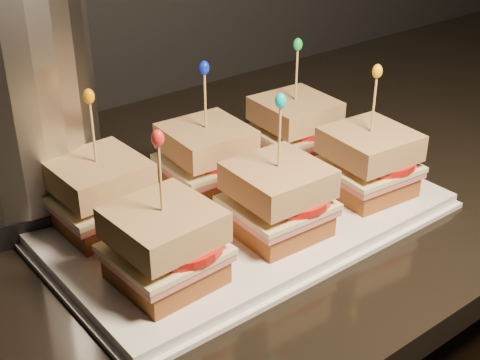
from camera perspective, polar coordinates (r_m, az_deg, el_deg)
granite_slab at (r=0.97m, az=5.43°, el=1.09°), size 2.58×0.69×0.04m
platter at (r=0.80m, az=0.00°, el=-2.90°), size 0.46×0.28×0.02m
platter_rim at (r=0.80m, az=0.00°, el=-3.27°), size 0.47×0.30×0.01m
sandwich_0_bread_bot at (r=0.77m, az=-11.67°, el=-2.96°), size 0.10×0.10×0.03m
sandwich_0_ham at (r=0.76m, az=-11.79°, el=-1.88°), size 0.10×0.10×0.01m
sandwich_0_cheese at (r=0.76m, az=-11.84°, el=-1.42°), size 0.11×0.10×0.01m
sandwich_0_tomato at (r=0.76m, az=-10.88°, el=-0.83°), size 0.09×0.09×0.01m
sandwich_0_bread_top at (r=0.75m, az=-12.05°, el=0.45°), size 0.10×0.10×0.03m
sandwich_0_pick at (r=0.73m, az=-12.41°, el=3.67°), size 0.00×0.00×0.09m
sandwich_0_frill at (r=0.71m, az=-12.78°, el=6.97°), size 0.01×0.01×0.02m
sandwich_1_bread_bot at (r=0.84m, az=-2.82°, el=0.22°), size 0.10×0.10×0.03m
sandwich_1_ham at (r=0.83m, az=-2.85°, el=1.25°), size 0.11×0.10×0.01m
sandwich_1_cheese at (r=0.83m, az=-2.86°, el=1.68°), size 0.11×0.11×0.01m
sandwich_1_tomato at (r=0.82m, az=-1.95°, el=2.24°), size 0.09×0.09×0.01m
sandwich_1_bread_top at (r=0.81m, az=-2.91°, el=3.45°), size 0.10×0.10×0.03m
sandwich_1_pick at (r=0.80m, az=-2.99°, el=6.47°), size 0.00×0.00×0.09m
sandwich_1_frill at (r=0.78m, az=-3.07°, el=9.54°), size 0.01×0.01×0.02m
sandwich_2_bread_bot at (r=0.92m, az=4.59°, el=2.88°), size 0.10×0.10×0.03m
sandwich_2_ham at (r=0.91m, az=4.63°, el=3.84°), size 0.11×0.11×0.01m
sandwich_2_cheese at (r=0.91m, az=4.65°, el=4.24°), size 0.11×0.11×0.01m
sandwich_2_tomato at (r=0.91m, az=5.48°, el=4.74°), size 0.09×0.09×0.01m
sandwich_2_bread_top at (r=0.90m, az=4.72°, el=5.88°), size 0.10×0.10×0.03m
sandwich_2_pick at (r=0.88m, az=4.84°, el=8.65°), size 0.00×0.00×0.09m
sandwich_2_frill at (r=0.87m, az=4.96°, el=11.44°), size 0.01×0.01×0.02m
sandwich_3_bread_bot at (r=0.67m, az=-6.33°, el=-7.57°), size 0.10×0.10×0.03m
sandwich_3_ham at (r=0.66m, az=-6.40°, el=-6.39°), size 0.11×0.10×0.01m
sandwich_3_cheese at (r=0.66m, az=-6.43°, el=-5.89°), size 0.11×0.11×0.01m
sandwich_3_tomato at (r=0.66m, az=-5.30°, el=-5.23°), size 0.09×0.09×0.01m
sandwich_3_bread_top at (r=0.64m, az=-6.57°, el=-3.82°), size 0.10×0.10×0.03m
sandwich_3_pick at (r=0.62m, az=-6.80°, el=-0.22°), size 0.00×0.00×0.09m
sandwich_3_frill at (r=0.60m, az=-7.04°, el=3.56°), size 0.01×0.01×0.02m
sandwich_4_bread_bot at (r=0.75m, az=3.17°, el=-3.51°), size 0.10×0.10×0.03m
sandwich_4_ham at (r=0.74m, az=3.20°, el=-2.40°), size 0.11×0.10×0.01m
sandwich_4_cheese at (r=0.73m, az=3.21°, el=-1.93°), size 0.11×0.10×0.01m
sandwich_4_tomato at (r=0.73m, az=4.24°, el=-1.31°), size 0.09×0.09×0.01m
sandwich_4_bread_top at (r=0.72m, az=3.27°, el=0.01°), size 0.10×0.10×0.03m
sandwich_4_pick at (r=0.70m, az=3.38°, el=3.33°), size 0.00×0.00×0.09m
sandwich_4_frill at (r=0.68m, az=3.48°, el=6.76°), size 0.01×0.01×0.02m
sandwich_5_bread_bot at (r=0.84m, az=10.71°, el=-0.18°), size 0.10×0.10×0.03m
sandwich_5_ham at (r=0.83m, az=10.81°, el=0.84°), size 0.11×0.11×0.01m
sandwich_5_cheese at (r=0.83m, az=10.85°, el=1.27°), size 0.11×0.11×0.01m
sandwich_5_tomato at (r=0.83m, az=11.76°, el=1.82°), size 0.09×0.09×0.01m
sandwich_5_bread_top at (r=0.82m, az=11.03°, el=3.03°), size 0.10×0.10×0.03m
sandwich_5_pick at (r=0.80m, az=11.33°, el=6.03°), size 0.00×0.00×0.09m
sandwich_5_frill at (r=0.78m, az=11.64°, el=9.08°), size 0.01×0.01×0.02m
appliance_base at (r=0.88m, az=-18.18°, el=-0.93°), size 0.29×0.26×0.03m
appliance_body at (r=0.82m, az=-19.75°, el=8.38°), size 0.21×0.21×0.27m
appliance at (r=0.82m, az=-19.70°, el=8.04°), size 0.25×0.21×0.32m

